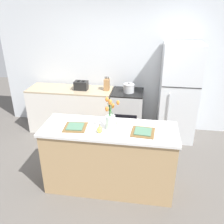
{
  "coord_description": "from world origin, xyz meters",
  "views": [
    {
      "loc": [
        0.45,
        -2.72,
        2.45
      ],
      "look_at": [
        0.0,
        0.25,
        1.08
      ],
      "focal_mm": 38.0,
      "sensor_mm": 36.0,
      "label": 1
    }
  ],
  "objects_px": {
    "cooking_pot": "(129,88)",
    "knife_block": "(107,85)",
    "stove_range": "(127,113)",
    "refrigerator": "(178,93)",
    "flower_vase": "(110,119)",
    "pear_figurine": "(100,129)",
    "toaster": "(81,85)",
    "plate_setting_right": "(143,132)",
    "plate_setting_left": "(75,127)"
  },
  "relations": [
    {
      "from": "cooking_pot",
      "to": "knife_block",
      "type": "distance_m",
      "value": 0.44
    },
    {
      "from": "stove_range",
      "to": "refrigerator",
      "type": "height_order",
      "value": "refrigerator"
    },
    {
      "from": "flower_vase",
      "to": "cooking_pot",
      "type": "bearing_deg",
      "value": 86.32
    },
    {
      "from": "refrigerator",
      "to": "pear_figurine",
      "type": "bearing_deg",
      "value": -123.45
    },
    {
      "from": "refrigerator",
      "to": "toaster",
      "type": "bearing_deg",
      "value": -179.5
    },
    {
      "from": "pear_figurine",
      "to": "plate_setting_right",
      "type": "height_order",
      "value": "pear_figurine"
    },
    {
      "from": "plate_setting_left",
      "to": "toaster",
      "type": "height_order",
      "value": "toaster"
    },
    {
      "from": "flower_vase",
      "to": "toaster",
      "type": "relative_size",
      "value": 1.54
    },
    {
      "from": "flower_vase",
      "to": "knife_block",
      "type": "distance_m",
      "value": 1.69
    },
    {
      "from": "toaster",
      "to": "cooking_pot",
      "type": "bearing_deg",
      "value": -1.0
    },
    {
      "from": "cooking_pot",
      "to": "plate_setting_right",
      "type": "bearing_deg",
      "value": -78.76
    },
    {
      "from": "refrigerator",
      "to": "knife_block",
      "type": "distance_m",
      "value": 1.37
    },
    {
      "from": "refrigerator",
      "to": "toaster",
      "type": "xyz_separation_m",
      "value": [
        -1.87,
        -0.02,
        0.07
      ]
    },
    {
      "from": "pear_figurine",
      "to": "plate_setting_left",
      "type": "relative_size",
      "value": 0.38
    },
    {
      "from": "plate_setting_right",
      "to": "cooking_pot",
      "type": "height_order",
      "value": "cooking_pot"
    },
    {
      "from": "pear_figurine",
      "to": "plate_setting_right",
      "type": "xyz_separation_m",
      "value": [
        0.54,
        0.08,
        -0.04
      ]
    },
    {
      "from": "flower_vase",
      "to": "refrigerator",
      "type": "bearing_deg",
      "value": 57.58
    },
    {
      "from": "pear_figurine",
      "to": "knife_block",
      "type": "xyz_separation_m",
      "value": [
        -0.22,
        1.78,
        0.01
      ]
    },
    {
      "from": "plate_setting_left",
      "to": "toaster",
      "type": "relative_size",
      "value": 1.12
    },
    {
      "from": "toaster",
      "to": "cooking_pot",
      "type": "relative_size",
      "value": 1.33
    },
    {
      "from": "plate_setting_left",
      "to": "pear_figurine",
      "type": "bearing_deg",
      "value": -13.61
    },
    {
      "from": "stove_range",
      "to": "plate_setting_left",
      "type": "xyz_separation_m",
      "value": [
        -0.55,
        -1.65,
        0.52
      ]
    },
    {
      "from": "pear_figurine",
      "to": "toaster",
      "type": "bearing_deg",
      "value": 112.64
    },
    {
      "from": "flower_vase",
      "to": "knife_block",
      "type": "relative_size",
      "value": 1.6
    },
    {
      "from": "plate_setting_left",
      "to": "knife_block",
      "type": "height_order",
      "value": "knife_block"
    },
    {
      "from": "refrigerator",
      "to": "stove_range",
      "type": "bearing_deg",
      "value": -179.96
    },
    {
      "from": "stove_range",
      "to": "plate_setting_left",
      "type": "bearing_deg",
      "value": -108.24
    },
    {
      "from": "toaster",
      "to": "plate_setting_right",
      "type": "bearing_deg",
      "value": -52.38
    },
    {
      "from": "plate_setting_right",
      "to": "flower_vase",
      "type": "bearing_deg",
      "value": 175.37
    },
    {
      "from": "pear_figurine",
      "to": "plate_setting_right",
      "type": "bearing_deg",
      "value": 8.76
    },
    {
      "from": "stove_range",
      "to": "cooking_pot",
      "type": "distance_m",
      "value": 0.54
    },
    {
      "from": "pear_figurine",
      "to": "knife_block",
      "type": "height_order",
      "value": "knife_block"
    },
    {
      "from": "plate_setting_left",
      "to": "refrigerator",
      "type": "bearing_deg",
      "value": 47.9
    },
    {
      "from": "refrigerator",
      "to": "plate_setting_right",
      "type": "xyz_separation_m",
      "value": [
        -0.6,
        -1.65,
        0.04
      ]
    },
    {
      "from": "stove_range",
      "to": "pear_figurine",
      "type": "height_order",
      "value": "pear_figurine"
    },
    {
      "from": "stove_range",
      "to": "cooking_pot",
      "type": "bearing_deg",
      "value": -54.62
    },
    {
      "from": "cooking_pot",
      "to": "knife_block",
      "type": "relative_size",
      "value": 0.78
    },
    {
      "from": "plate_setting_right",
      "to": "stove_range",
      "type": "bearing_deg",
      "value": 101.79
    },
    {
      "from": "cooking_pot",
      "to": "knife_block",
      "type": "bearing_deg",
      "value": 170.93
    },
    {
      "from": "knife_block",
      "to": "plate_setting_left",
      "type": "bearing_deg",
      "value": -94.42
    },
    {
      "from": "pear_figurine",
      "to": "toaster",
      "type": "height_order",
      "value": "toaster"
    },
    {
      "from": "knife_block",
      "to": "refrigerator",
      "type": "bearing_deg",
      "value": -1.55
    },
    {
      "from": "flower_vase",
      "to": "plate_setting_left",
      "type": "relative_size",
      "value": 1.38
    },
    {
      "from": "flower_vase",
      "to": "plate_setting_left",
      "type": "distance_m",
      "value": 0.49
    },
    {
      "from": "stove_range",
      "to": "refrigerator",
      "type": "relative_size",
      "value": 0.49
    },
    {
      "from": "pear_figurine",
      "to": "plate_setting_right",
      "type": "distance_m",
      "value": 0.55
    },
    {
      "from": "plate_setting_right",
      "to": "plate_setting_left",
      "type": "bearing_deg",
      "value": 180.0
    },
    {
      "from": "refrigerator",
      "to": "cooking_pot",
      "type": "relative_size",
      "value": 8.78
    },
    {
      "from": "refrigerator",
      "to": "knife_block",
      "type": "bearing_deg",
      "value": 178.45
    },
    {
      "from": "refrigerator",
      "to": "knife_block",
      "type": "xyz_separation_m",
      "value": [
        -1.36,
        0.04,
        0.09
      ]
    }
  ]
}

